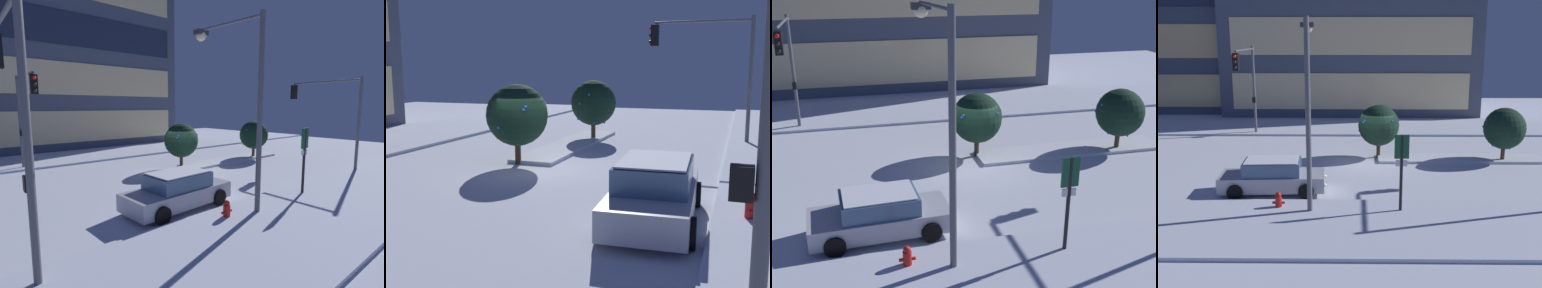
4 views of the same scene
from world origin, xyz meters
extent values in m
plane|color=silver|center=(0.00, 0.00, 0.00)|extent=(52.00, 52.00, 0.00)
cube|color=silver|center=(0.00, -9.00, 0.07)|extent=(52.00, 5.20, 0.14)
cube|color=silver|center=(0.00, 9.00, 0.07)|extent=(52.00, 5.20, 0.14)
cube|color=silver|center=(4.88, 0.43, 0.07)|extent=(9.00, 1.80, 0.14)
cube|color=#F9E09E|center=(-1.28, 13.54, 2.21)|extent=(19.32, 0.10, 2.94)
cube|color=#B7B7C1|center=(-4.48, -5.12, 0.53)|extent=(4.60, 2.06, 0.66)
cube|color=slate|center=(-4.48, -5.12, 1.14)|extent=(2.52, 1.76, 0.60)
cube|color=white|center=(-4.48, -5.12, 1.47)|extent=(2.34, 1.64, 0.04)
sphere|color=#F9E5B2|center=(-2.24, -4.38, 0.50)|extent=(0.16, 0.16, 0.16)
sphere|color=#F9E5B2|center=(-2.17, -5.61, 0.50)|extent=(0.16, 0.16, 0.16)
cylinder|color=black|center=(-3.04, -4.14, 0.33)|extent=(0.67, 0.26, 0.66)
cylinder|color=black|center=(-2.94, -5.94, 0.33)|extent=(0.67, 0.26, 0.66)
cylinder|color=black|center=(-6.01, -4.30, 0.33)|extent=(0.67, 0.26, 0.66)
cylinder|color=black|center=(-5.91, -6.11, 0.33)|extent=(0.67, 0.26, 0.66)
cylinder|color=#565960|center=(-7.81, 7.20, 3.01)|extent=(0.18, 0.18, 6.02)
cylinder|color=#565960|center=(-7.81, 4.93, 5.82)|extent=(0.12, 4.56, 0.12)
cube|color=black|center=(-7.81, 2.65, 5.22)|extent=(0.32, 0.36, 1.00)
sphere|color=red|center=(-7.81, 2.46, 5.54)|extent=(0.20, 0.20, 0.20)
sphere|color=black|center=(-7.81, 2.46, 5.22)|extent=(0.20, 0.20, 0.20)
sphere|color=black|center=(-7.81, 2.46, 4.90)|extent=(0.20, 0.20, 0.20)
cube|color=black|center=(-7.81, 6.98, 2.40)|extent=(0.20, 0.24, 0.36)
cylinder|color=#565960|center=(-2.61, -7.64, 3.71)|extent=(0.20, 0.20, 7.41)
cylinder|color=#565960|center=(-2.74, -6.17, 7.26)|extent=(0.36, 2.94, 0.10)
cube|color=#333338|center=(-2.88, -4.71, 7.16)|extent=(0.56, 0.36, 0.20)
sphere|color=#F9E5B2|center=(-2.88, -4.71, 7.03)|extent=(0.44, 0.44, 0.44)
cylinder|color=red|center=(-3.89, -7.25, 0.28)|extent=(0.26, 0.26, 0.56)
sphere|color=red|center=(-3.89, -7.25, 0.63)|extent=(0.22, 0.22, 0.22)
cylinder|color=red|center=(-4.07, -7.25, 0.31)|extent=(0.12, 0.10, 0.10)
cylinder|color=red|center=(-3.71, -7.25, 0.31)|extent=(0.12, 0.10, 0.10)
cylinder|color=black|center=(0.88, -7.56, 1.56)|extent=(0.12, 0.12, 3.13)
cube|color=#144C2D|center=(0.88, -7.56, 2.67)|extent=(0.55, 0.08, 0.92)
cube|color=white|center=(0.88, -7.56, 2.03)|extent=(0.44, 0.06, 0.24)
cylinder|color=#473323|center=(0.42, 0.89, 0.43)|extent=(0.22, 0.22, 0.87)
sphere|color=black|center=(0.42, 0.89, 1.84)|extent=(2.29, 2.29, 2.29)
sphere|color=blue|center=(-0.45, 0.20, 2.13)|extent=(0.10, 0.10, 0.10)
sphere|color=blue|center=(-0.37, 0.16, 2.23)|extent=(0.10, 0.10, 0.10)
sphere|color=blue|center=(1.51, 1.27, 1.90)|extent=(0.10, 0.10, 0.10)
sphere|color=blue|center=(1.54, 0.94, 2.13)|extent=(0.10, 0.10, 0.10)
sphere|color=blue|center=(1.03, 1.11, 0.88)|extent=(0.10, 0.10, 0.10)
sphere|color=blue|center=(-0.66, 1.08, 1.50)|extent=(0.10, 0.10, 0.10)
sphere|color=blue|center=(1.12, 0.07, 2.25)|extent=(0.10, 0.10, 0.10)
cylinder|color=#473323|center=(7.15, 0.08, 0.45)|extent=(0.22, 0.22, 0.89)
sphere|color=black|center=(7.15, 0.08, 1.84)|extent=(2.24, 2.24, 2.24)
sphere|color=blue|center=(6.66, 0.72, 1.05)|extent=(0.10, 0.10, 0.10)
sphere|color=blue|center=(6.07, 0.44, 1.88)|extent=(0.10, 0.10, 0.10)
sphere|color=blue|center=(6.50, -0.18, 0.95)|extent=(0.10, 0.10, 0.10)
sphere|color=blue|center=(6.97, 1.06, 2.39)|extent=(0.10, 0.10, 0.10)
sphere|color=blue|center=(7.46, 1.01, 1.26)|extent=(0.10, 0.10, 0.10)
sphere|color=blue|center=(6.12, -0.02, 2.31)|extent=(0.10, 0.10, 0.10)
sphere|color=blue|center=(7.33, -0.44, 0.86)|extent=(0.10, 0.10, 0.10)
sphere|color=blue|center=(8.26, 0.16, 1.66)|extent=(0.10, 0.10, 0.10)
camera|label=1|loc=(-11.25, -13.99, 4.09)|focal=26.67mm
camera|label=2|loc=(-14.91, -6.96, 3.55)|focal=43.43mm
camera|label=3|loc=(-5.19, -19.23, 8.20)|focal=45.25mm
camera|label=4|loc=(-0.85, -24.58, 6.80)|focal=43.65mm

